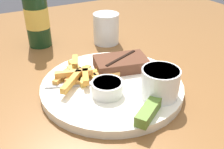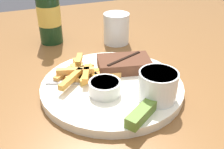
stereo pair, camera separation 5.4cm
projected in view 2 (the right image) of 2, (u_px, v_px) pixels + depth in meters
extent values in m
cube|color=brown|center=(112.00, 97.00, 0.57)|extent=(1.50, 1.36, 0.04)
cylinder|color=brown|center=(184.00, 67.00, 1.49)|extent=(0.06, 0.06, 0.72)
cylinder|color=silver|center=(112.00, 87.00, 0.56)|extent=(0.30, 0.30, 0.01)
cylinder|color=white|center=(112.00, 83.00, 0.56)|extent=(0.30, 0.30, 0.00)
cube|color=#512D1E|center=(124.00, 64.00, 0.60)|extent=(0.13, 0.10, 0.03)
cube|color=black|center=(124.00, 58.00, 0.59)|extent=(0.10, 0.04, 0.00)
cube|color=gold|center=(71.00, 79.00, 0.54)|extent=(0.07, 0.06, 0.01)
cube|color=gold|center=(92.00, 74.00, 0.57)|extent=(0.02, 0.06, 0.01)
cube|color=gold|center=(78.00, 73.00, 0.58)|extent=(0.05, 0.04, 0.01)
cube|color=gold|center=(76.00, 72.00, 0.58)|extent=(0.06, 0.03, 0.01)
cube|color=gold|center=(75.00, 71.00, 0.56)|extent=(0.08, 0.03, 0.01)
cube|color=#D4924A|center=(106.00, 75.00, 0.57)|extent=(0.06, 0.03, 0.01)
cube|color=gold|center=(88.00, 72.00, 0.58)|extent=(0.07, 0.03, 0.01)
cube|color=gold|center=(86.00, 74.00, 0.55)|extent=(0.03, 0.06, 0.01)
cube|color=gold|center=(64.00, 74.00, 0.57)|extent=(0.05, 0.05, 0.01)
cube|color=gold|center=(78.00, 72.00, 0.58)|extent=(0.06, 0.03, 0.01)
cube|color=gold|center=(74.00, 72.00, 0.58)|extent=(0.06, 0.02, 0.01)
cube|color=gold|center=(78.00, 74.00, 0.57)|extent=(0.01, 0.08, 0.01)
cube|color=gold|center=(79.00, 59.00, 0.61)|extent=(0.03, 0.05, 0.01)
cube|color=gold|center=(81.00, 75.00, 0.57)|extent=(0.04, 0.05, 0.01)
cube|color=gold|center=(78.00, 64.00, 0.61)|extent=(0.01, 0.05, 0.01)
cube|color=#DA9043|center=(80.00, 73.00, 0.58)|extent=(0.07, 0.05, 0.01)
cylinder|color=white|center=(158.00, 86.00, 0.49)|extent=(0.07, 0.07, 0.06)
cylinder|color=beige|center=(159.00, 75.00, 0.48)|extent=(0.07, 0.07, 0.01)
cylinder|color=silver|center=(105.00, 88.00, 0.51)|extent=(0.06, 0.06, 0.03)
cylinder|color=#C67A4C|center=(105.00, 83.00, 0.51)|extent=(0.06, 0.06, 0.01)
cube|color=#567A2D|center=(142.00, 113.00, 0.45)|extent=(0.08, 0.06, 0.02)
cube|color=#B7B7BC|center=(69.00, 82.00, 0.55)|extent=(0.10, 0.05, 0.00)
cube|color=#B7B7BC|center=(102.00, 83.00, 0.55)|extent=(0.03, 0.01, 0.00)
cube|color=#B7B7BC|center=(102.00, 82.00, 0.55)|extent=(0.03, 0.01, 0.00)
cube|color=#B7B7BC|center=(102.00, 81.00, 0.56)|extent=(0.03, 0.01, 0.00)
cylinder|color=#143319|center=(49.00, 18.00, 0.75)|extent=(0.07, 0.07, 0.15)
cylinder|color=gold|center=(49.00, 15.00, 0.75)|extent=(0.07, 0.07, 0.06)
cylinder|color=silver|center=(116.00, 28.00, 0.76)|extent=(0.07, 0.07, 0.09)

